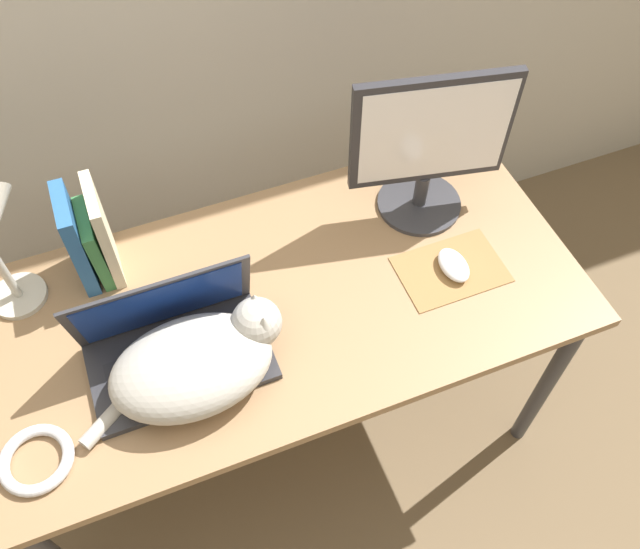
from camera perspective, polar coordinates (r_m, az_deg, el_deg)
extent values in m
plane|color=brown|center=(2.16, 1.03, -20.28)|extent=(12.00, 12.00, 0.00)
cube|color=#93704C|center=(1.63, -3.18, -2.28)|extent=(1.44, 0.70, 0.03)
cylinder|color=#38383D|center=(2.04, 18.58, -8.64)|extent=(0.04, 0.04, 0.71)
cylinder|color=#38383D|center=(2.13, -22.91, -6.84)|extent=(0.04, 0.04, 0.71)
cylinder|color=#38383D|center=(2.28, 10.76, 3.64)|extent=(0.04, 0.04, 0.71)
cube|color=#2D2D33|center=(1.55, -11.63, -7.22)|extent=(0.40, 0.23, 0.02)
cube|color=#28282D|center=(1.54, -11.58, -7.40)|extent=(0.33, 0.12, 0.00)
cube|color=#2D2D33|center=(1.49, -13.20, -2.31)|extent=(0.40, 0.07, 0.23)
cube|color=navy|center=(1.49, -13.15, -2.48)|extent=(0.36, 0.06, 0.20)
ellipsoid|color=#B2ADA3|center=(1.47, -10.75, -7.65)|extent=(0.35, 0.24, 0.14)
sphere|color=#B2ADA3|center=(1.47, -5.36, -4.03)|extent=(0.11, 0.11, 0.11)
cone|color=#B2ADA3|center=(1.45, -5.53, -2.09)|extent=(0.04, 0.04, 0.03)
cone|color=#B2ADA3|center=(1.42, -4.74, -4.02)|extent=(0.04, 0.04, 0.03)
cylinder|color=#B2ADA3|center=(1.52, -17.42, -11.53)|extent=(0.13, 0.11, 0.03)
cylinder|color=#333338|center=(1.81, 8.33, 5.96)|extent=(0.22, 0.22, 0.01)
cylinder|color=#333338|center=(1.77, 8.53, 7.10)|extent=(0.04, 0.04, 0.10)
cube|color=#28282D|center=(1.64, 9.40, 11.85)|extent=(0.38, 0.10, 0.30)
cube|color=white|center=(1.63, 9.67, 11.60)|extent=(0.35, 0.07, 0.27)
cube|color=olive|center=(1.70, 10.95, 0.43)|extent=(0.26, 0.18, 0.00)
ellipsoid|color=silver|center=(1.68, 11.18, 0.78)|extent=(0.07, 0.11, 0.03)
cube|color=#285B93|center=(1.66, -19.87, 2.74)|extent=(0.04, 0.15, 0.26)
cube|color=#387A42|center=(1.68, -18.44, 2.42)|extent=(0.03, 0.15, 0.19)
cube|color=beige|center=(1.65, -17.77, 3.45)|extent=(0.03, 0.15, 0.26)
cylinder|color=beige|center=(1.77, -23.98, -1.65)|extent=(0.13, 0.13, 0.01)
torus|color=silver|center=(1.54, -22.79, -14.18)|extent=(0.15, 0.15, 0.02)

